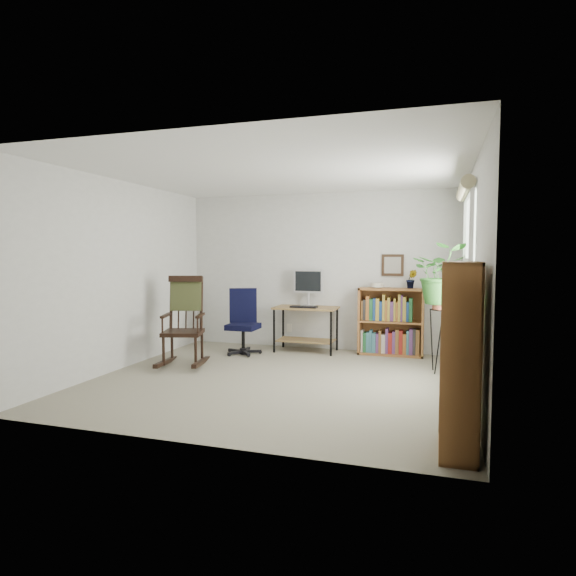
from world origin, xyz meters
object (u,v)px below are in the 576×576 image
(desk, at_px, (306,329))
(office_chair, at_px, (243,321))
(rocking_chair, at_px, (183,320))
(low_bookshelf, at_px, (391,322))
(tall_bookshelf, at_px, (459,358))

(desk, xyz_separation_m, office_chair, (-0.83, -0.47, 0.15))
(desk, distance_m, office_chair, 0.96)
(rocking_chair, xyz_separation_m, low_bookshelf, (2.56, 1.47, -0.11))
(desk, bearing_deg, low_bookshelf, 5.50)
(office_chair, bearing_deg, low_bookshelf, -6.14)
(office_chair, height_order, rocking_chair, rocking_chair)
(low_bookshelf, relative_size, tall_bookshelf, 0.69)
(rocking_chair, relative_size, tall_bookshelf, 0.85)
(desk, relative_size, rocking_chair, 0.79)
(rocking_chair, bearing_deg, office_chair, 44.40)
(low_bookshelf, height_order, tall_bookshelf, tall_bookshelf)
(low_bookshelf, distance_m, tall_bookshelf, 3.47)
(desk, distance_m, rocking_chair, 1.90)
(office_chair, height_order, tall_bookshelf, tall_bookshelf)
(tall_bookshelf, bearing_deg, desk, 122.15)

